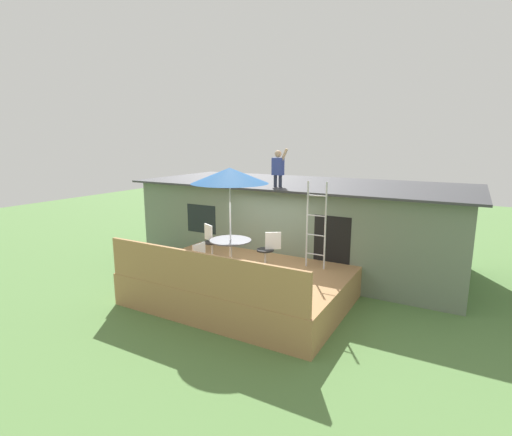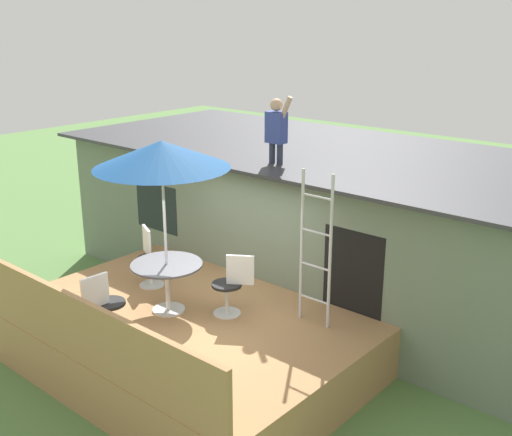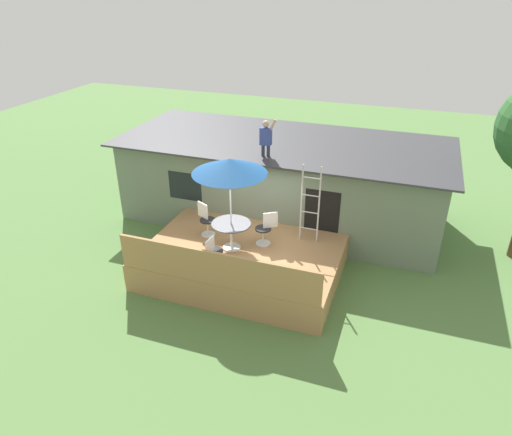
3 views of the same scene
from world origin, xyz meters
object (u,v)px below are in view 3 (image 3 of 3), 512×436
Objects in this scene: patio_umbrella at (229,166)px; person_figure at (266,136)px; patio_chair_right at (266,229)px; patio_chair_near at (213,253)px; patio_chair_left at (206,219)px; step_ladder at (310,204)px; patio_table at (231,229)px.

patio_umbrella is 2.29× the size of person_figure.
patio_chair_near is at bearing 28.23° from patio_chair_right.
person_figure is 1.21× the size of patio_chair_left.
patio_umbrella is 2.17m from patio_chair_left.
patio_chair_left is 1.00× the size of patio_chair_near.
person_figure is 2.71m from patio_chair_right.
person_figure reaches higher than step_ladder.
patio_chair_right is at bearing -24.76° from patio_chair_near.
patio_chair_left is (-0.96, 0.47, -0.13)m from patio_table.
patio_chair_right is at bearing 33.98° from patio_umbrella.
patio_chair_left is 1.00× the size of patio_chair_right.
person_figure reaches higher than patio_chair_left.
patio_table is at bearing -90.00° from patio_umbrella.
patio_chair_right is at bearing -71.30° from person_figure.
patio_chair_left is at bearing 33.41° from patio_chair_near.
patio_chair_near is (-0.26, -3.32, -2.01)m from person_figure.
person_figure reaches higher than patio_umbrella.
patio_umbrella reaches higher than patio_chair_left.
patio_table is 0.41× the size of patio_umbrella.
patio_chair_left is (-1.16, -1.78, -2.01)m from person_figure.
patio_table is 0.94× the size of person_figure.
person_figure is (0.20, 2.25, 1.88)m from patio_table.
person_figure is at bearing 83.04° from patio_chair_left.
step_ladder is at bearing 30.99° from patio_table.
patio_table is 1.13× the size of patio_chair_right.
step_ladder is at bearing -35.12° from person_figure.
step_ladder is at bearing 30.99° from patio_umbrella.
patio_chair_right is (-1.05, -0.57, -0.64)m from step_ladder.
patio_chair_near is (-1.89, -2.17, -0.64)m from step_ladder.
person_figure is 1.21× the size of patio_chair_right.
step_ladder is 2.42m from person_figure.
step_ladder is 2.39× the size of patio_chair_left.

